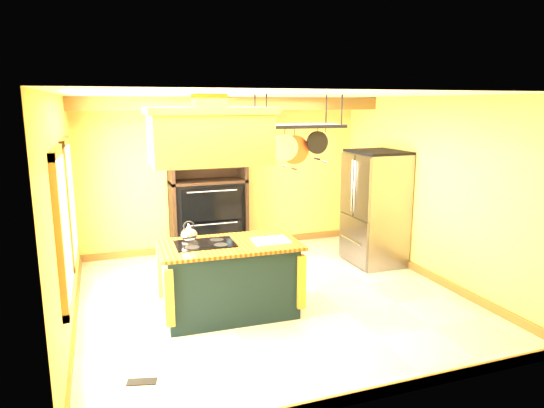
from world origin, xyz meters
TOP-DOWN VIEW (x-y plane):
  - floor at (0.00, 0.00)m, footprint 5.00×5.00m
  - ceiling at (0.00, 0.00)m, footprint 5.00×5.00m
  - wall_back at (0.00, 2.50)m, footprint 5.00×0.02m
  - wall_front at (0.00, -2.50)m, footprint 5.00×0.02m
  - wall_left at (-2.50, 0.00)m, footprint 0.02×5.00m
  - wall_right at (2.50, 0.00)m, footprint 0.02×5.00m
  - ceiling_beam at (0.00, 1.70)m, footprint 5.00×0.15m
  - window_near at (-2.47, -0.80)m, footprint 0.06×1.06m
  - window_far at (-2.47, 0.60)m, footprint 0.06×1.06m
  - kitchen_island at (-0.67, -0.30)m, footprint 1.73×0.99m
  - range_hood at (-0.86, -0.30)m, footprint 1.44×0.81m
  - pot_rack at (0.24, -0.29)m, footprint 1.16×0.54m
  - refrigerator at (2.09, 0.85)m, footprint 0.79×0.93m
  - hutch at (-0.37, 2.25)m, footprint 1.29×0.59m
  - floor_register at (-1.85, -1.51)m, footprint 0.30×0.19m

SIDE VIEW (x-z plane):
  - floor at x=0.00m, z-range 0.00..0.00m
  - floor_register at x=-1.85m, z-range 0.00..0.01m
  - kitchen_island at x=-0.67m, z-range -0.09..1.02m
  - refrigerator at x=2.09m, z-range -0.02..1.79m
  - hutch at x=-0.37m, z-range -0.26..2.03m
  - wall_back at x=0.00m, z-range 0.00..2.70m
  - wall_front at x=0.00m, z-range 0.00..2.70m
  - wall_left at x=-2.50m, z-range 0.00..2.70m
  - wall_right at x=2.50m, z-range 0.00..2.70m
  - window_near at x=-2.47m, z-range 0.62..2.18m
  - window_far at x=-2.47m, z-range 0.62..2.18m
  - pot_rack at x=0.24m, z-range 1.79..2.65m
  - range_hood at x=-0.86m, z-range 1.85..2.65m
  - ceiling_beam at x=0.00m, z-range 2.49..2.69m
  - ceiling at x=0.00m, z-range 2.70..2.70m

